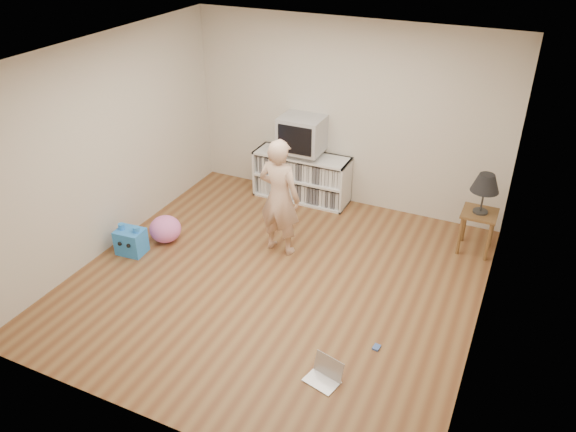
% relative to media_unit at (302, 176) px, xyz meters
% --- Properties ---
extents(ground, '(4.50, 4.50, 0.00)m').
position_rel_media_unit_xyz_m(ground, '(0.56, -2.04, -0.35)').
color(ground, brown).
rests_on(ground, ground).
extents(walls, '(4.52, 4.52, 2.60)m').
position_rel_media_unit_xyz_m(walls, '(0.56, -2.04, 0.95)').
color(walls, beige).
rests_on(walls, ground).
extents(ceiling, '(4.50, 4.50, 0.01)m').
position_rel_media_unit_xyz_m(ceiling, '(0.56, -2.04, 2.25)').
color(ceiling, white).
rests_on(ceiling, walls).
extents(media_unit, '(1.40, 0.45, 0.70)m').
position_rel_media_unit_xyz_m(media_unit, '(0.00, 0.00, 0.00)').
color(media_unit, white).
rests_on(media_unit, ground).
extents(dvd_deck, '(0.45, 0.35, 0.07)m').
position_rel_media_unit_xyz_m(dvd_deck, '(-0.00, -0.02, 0.39)').
color(dvd_deck, gray).
rests_on(dvd_deck, media_unit).
extents(crt_tv, '(0.60, 0.53, 0.50)m').
position_rel_media_unit_xyz_m(crt_tv, '(-0.00, -0.02, 0.67)').
color(crt_tv, '#ADADB3').
rests_on(crt_tv, dvd_deck).
extents(side_table, '(0.42, 0.42, 0.55)m').
position_rel_media_unit_xyz_m(side_table, '(2.55, -0.39, 0.07)').
color(side_table, brown).
rests_on(side_table, ground).
extents(table_lamp, '(0.34, 0.34, 0.52)m').
position_rel_media_unit_xyz_m(table_lamp, '(2.55, -0.39, 0.59)').
color(table_lamp, '#333333').
rests_on(table_lamp, side_table).
extents(person, '(0.58, 0.41, 1.50)m').
position_rel_media_unit_xyz_m(person, '(0.31, -1.41, 0.40)').
color(person, '#DAB094').
rests_on(person, ground).
extents(laptop, '(0.36, 0.32, 0.21)m').
position_rel_media_unit_xyz_m(laptop, '(1.65, -3.22, -0.29)').
color(laptop, silver).
rests_on(laptop, ground).
extents(playing_cards, '(0.07, 0.10, 0.02)m').
position_rel_media_unit_xyz_m(playing_cards, '(1.96, -2.62, -0.34)').
color(playing_cards, '#4769BD').
rests_on(playing_cards, ground).
extents(plush_blue, '(0.36, 0.32, 0.39)m').
position_rel_media_unit_xyz_m(plush_blue, '(-1.35, -2.26, -0.18)').
color(plush_blue, '#2580ED').
rests_on(plush_blue, ground).
extents(plush_pink, '(0.54, 0.54, 0.35)m').
position_rel_media_unit_xyz_m(plush_pink, '(-1.13, -1.84, -0.18)').
color(plush_pink, '#EC70C7').
rests_on(plush_pink, ground).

